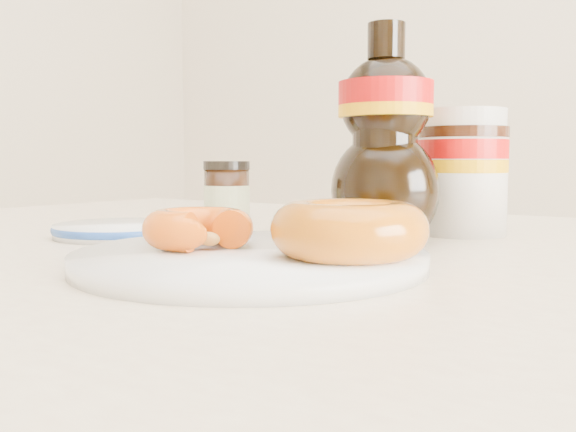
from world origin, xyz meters
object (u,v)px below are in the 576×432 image
Objects in this scene: syrup_bottle at (385,134)px; blue_rim_saucer at (121,229)px; nutella_jar at (462,167)px; donut_bitten at (198,228)px; dark_jar at (227,199)px; dining_table at (339,337)px; plate at (250,258)px; donut_whole at (349,229)px.

syrup_bottle is 0.29m from blue_rim_saucer.
blue_rim_saucer is (-0.29, -0.22, -0.06)m from nutella_jar.
dark_jar reaches higher than donut_bitten.
syrup_bottle is at bearing 76.44° from dining_table.
donut_whole reaches higher than plate.
syrup_bottle reaches higher than donut_bitten.
nutella_jar is 0.12m from syrup_bottle.
syrup_bottle is 0.18m from dark_jar.
plate is at bearing -18.60° from blue_rim_saucer.
syrup_bottle is 1.51× the size of blue_rim_saucer.
dining_table is at bearing 122.08° from donut_whole.
dark_jar is at bearing 172.30° from dining_table.
dark_jar is 0.57× the size of blue_rim_saucer.
syrup_bottle reaches higher than plate.
donut_whole is (0.07, -0.12, 0.12)m from dining_table.
dining_table is 0.23m from nutella_jar.
nutella_jar is at bearing 35.65° from dark_jar.
donut_whole is at bearing -86.02° from nutella_jar.
dining_table is 0.18m from donut_whole.
donut_whole reaches higher than blue_rim_saucer.
nutella_jar reaches higher than plate.
nutella_jar is 0.37m from blue_rim_saucer.
donut_bitten is 0.33m from nutella_jar.
donut_whole is at bearing -57.92° from dining_table.
syrup_bottle is (-0.04, -0.11, 0.03)m from nutella_jar.
donut_whole is (0.12, 0.02, 0.00)m from donut_bitten.
plate is at bearing -94.96° from syrup_bottle.
plate is 3.32× the size of dark_jar.
dining_table is at bearing 13.16° from blue_rim_saucer.
donut_bitten is 0.41× the size of syrup_bottle.
nutella_jar is (0.06, 0.30, 0.07)m from plate.
donut_whole reaches higher than dining_table.
plate is 0.22m from syrup_bottle.
syrup_bottle reaches higher than dark_jar.
plate is 2.40× the size of donut_whole.
donut_whole is 1.38× the size of dark_jar.
syrup_bottle is 2.66× the size of dark_jar.
plate is 0.31m from nutella_jar.
donut_whole is 0.20m from syrup_bottle.
donut_bitten reaches higher than blue_rim_saucer.
plate is 1.25× the size of syrup_bottle.
nutella_jar reaches higher than donut_bitten.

